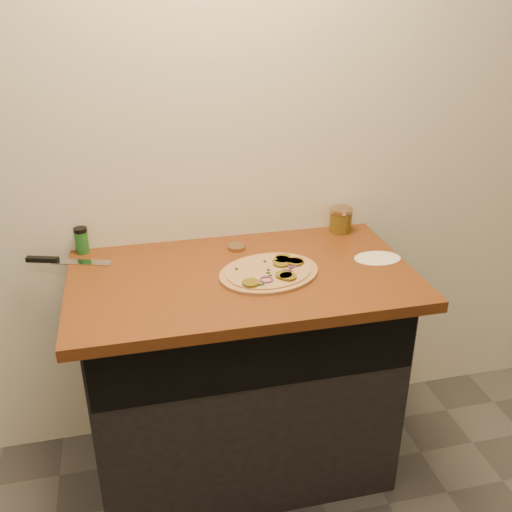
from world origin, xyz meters
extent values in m
cube|color=silver|center=(0.00, 1.75, 1.35)|extent=(4.00, 0.02, 2.70)
cube|color=black|center=(0.00, 1.45, 0.43)|extent=(1.10, 0.60, 0.86)
cube|color=brown|center=(0.00, 1.42, 0.88)|extent=(1.20, 0.70, 0.04)
cylinder|color=tan|center=(0.09, 1.39, 0.91)|extent=(0.45, 0.45, 0.01)
cylinder|color=beige|center=(0.09, 1.39, 0.91)|extent=(0.39, 0.39, 0.00)
cylinder|color=brown|center=(0.14, 1.42, 0.92)|extent=(0.06, 0.06, 0.01)
cylinder|color=brown|center=(0.00, 1.30, 0.92)|extent=(0.06, 0.06, 0.01)
cylinder|color=brown|center=(0.19, 1.42, 0.92)|extent=(0.06, 0.06, 0.01)
cylinder|color=brown|center=(0.15, 1.45, 0.92)|extent=(0.06, 0.06, 0.01)
cylinder|color=brown|center=(0.16, 1.46, 0.92)|extent=(0.06, 0.06, 0.01)
cylinder|color=brown|center=(0.20, 1.43, 0.92)|extent=(0.06, 0.06, 0.01)
cylinder|color=brown|center=(0.13, 1.33, 0.92)|extent=(0.06, 0.06, 0.01)
cylinder|color=brown|center=(0.14, 1.32, 0.92)|extent=(0.06, 0.06, 0.01)
torus|color=#7B2E77|center=(0.14, 1.35, 0.92)|extent=(0.05, 0.05, 0.01)
torus|color=#7B2E77|center=(0.18, 1.41, 0.92)|extent=(0.05, 0.05, 0.01)
torus|color=#7B2E77|center=(0.06, 1.32, 0.92)|extent=(0.05, 0.05, 0.01)
cube|color=black|center=(0.13, 1.41, 0.92)|extent=(0.01, 0.02, 0.00)
cube|color=black|center=(0.09, 1.46, 0.92)|extent=(0.01, 0.01, 0.00)
cube|color=black|center=(0.12, 1.45, 0.92)|extent=(0.01, 0.01, 0.00)
cube|color=black|center=(0.12, 1.42, 0.92)|extent=(0.01, 0.01, 0.00)
cube|color=black|center=(-0.02, 1.42, 0.92)|extent=(0.01, 0.01, 0.00)
cube|color=black|center=(0.09, 1.39, 0.92)|extent=(0.01, 0.01, 0.00)
cube|color=black|center=(0.15, 1.34, 0.92)|extent=(0.01, 0.02, 0.00)
cube|color=black|center=(0.04, 1.29, 0.92)|extent=(0.01, 0.01, 0.00)
cube|color=black|center=(0.15, 1.49, 0.92)|extent=(0.02, 0.01, 0.00)
cube|color=black|center=(0.17, 1.38, 0.92)|extent=(0.01, 0.01, 0.00)
cube|color=black|center=(0.08, 1.37, 0.92)|extent=(0.02, 0.01, 0.00)
cube|color=black|center=(0.14, 1.37, 0.92)|extent=(0.02, 0.01, 0.00)
cube|color=black|center=(0.03, 1.29, 0.92)|extent=(0.01, 0.01, 0.00)
cube|color=black|center=(0.08, 1.35, 0.92)|extent=(0.01, 0.01, 0.00)
cube|color=#B7BAC1|center=(-0.55, 1.63, 0.90)|extent=(0.22, 0.10, 0.00)
cube|color=black|center=(-0.69, 1.67, 0.91)|extent=(0.12, 0.06, 0.02)
cylinder|color=tan|center=(0.02, 1.62, 0.91)|extent=(0.09, 0.09, 0.01)
cylinder|color=maroon|center=(0.47, 1.69, 0.94)|extent=(0.09, 0.09, 0.09)
cylinder|color=tan|center=(0.47, 1.69, 0.99)|extent=(0.09, 0.09, 0.01)
cylinder|color=#1D5E23|center=(-0.55, 1.72, 0.94)|extent=(0.05, 0.05, 0.08)
cylinder|color=black|center=(-0.55, 1.72, 0.99)|extent=(0.05, 0.05, 0.01)
cylinder|color=silver|center=(0.51, 1.42, 0.90)|extent=(0.18, 0.18, 0.00)
camera|label=1|loc=(-0.36, -0.32, 1.81)|focal=40.00mm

